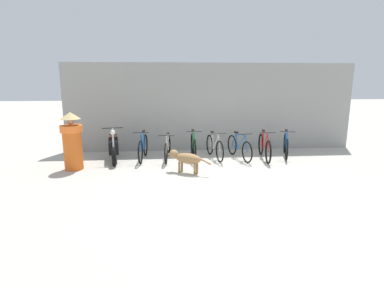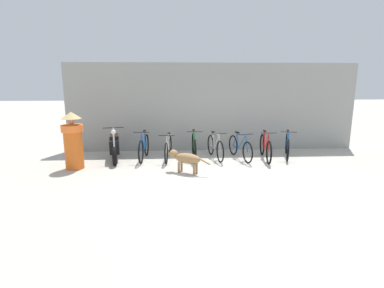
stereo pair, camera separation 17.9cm
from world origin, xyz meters
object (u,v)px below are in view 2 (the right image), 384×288
Objects in this scene: bicycle_6 at (287,146)px; person_in_robes at (73,140)px; bicycle_0 at (144,147)px; bicycle_1 at (168,148)px; bicycle_2 at (194,147)px; bicycle_5 at (265,148)px; bicycle_3 at (215,147)px; bicycle_4 at (240,148)px; stray_dog at (185,158)px; motorcycle at (115,147)px.

person_in_robes is (-6.24, -0.88, 0.44)m from bicycle_6.
bicycle_0 is at bearing -158.92° from person_in_robes.
bicycle_2 is (0.79, 0.07, 0.03)m from bicycle_1.
bicycle_2 is (1.53, 0.03, -0.00)m from bicycle_0.
bicycle_6 is 6.32m from person_in_robes.
bicycle_0 is 3.69m from bicycle_5.
bicycle_3 is (0.65, -0.02, -0.02)m from bicycle_2.
bicycle_5 is at bearing 69.54° from bicycle_4.
bicycle_0 is 0.93× the size of bicycle_5.
bicycle_2 is 1.06× the size of bicycle_6.
bicycle_4 is at bearing -67.31° from bicycle_6.
bicycle_2 is at bearing -101.49° from bicycle_3.
stray_dog is at bearing -43.78° from bicycle_3.
bicycle_5 is at bearing 77.19° from motorcycle.
bicycle_4 is 3.81m from motorcycle.
bicycle_1 reaches higher than stray_dog.
bicycle_1 is 3.71m from bicycle_6.
bicycle_4 reaches higher than stray_dog.
bicycle_6 is at bearing 81.01° from bicycle_3.
stray_dog is at bearing -57.11° from bicycle_5.
bicycle_4 is 1.53m from bicycle_6.
bicycle_5 reaches higher than stray_dog.
bicycle_4 is 1.06× the size of bicycle_6.
bicycle_6 reaches higher than bicycle_1.
stray_dog is (-1.73, -1.34, 0.05)m from bicycle_4.
bicycle_0 is 1.00× the size of bicycle_2.
motorcycle reaches higher than bicycle_5.
bicycle_1 is 1.03× the size of bicycle_2.
stray_dog is (-3.25, -1.46, 0.03)m from bicycle_6.
motorcycle is (-4.56, 0.21, 0.04)m from bicycle_5.
bicycle_3 is 1.48× the size of stray_dog.
bicycle_4 reaches higher than bicycle_1.
motorcycle is (-3.81, 0.10, 0.06)m from bicycle_4.
bicycle_2 reaches higher than bicycle_3.
bicycle_4 is 1.07× the size of person_in_robes.
bicycle_1 is 2.19m from bicycle_4.
bicycle_5 is (1.51, -0.21, 0.02)m from bicycle_3.
person_in_robes is (-3.97, -0.86, 0.45)m from bicycle_3.
bicycle_5 is 4.57m from motorcycle.
bicycle_6 is 5.33m from motorcycle.
person_in_robes reaches higher than bicycle_5.
bicycle_3 reaches higher than stray_dog.
bicycle_6 reaches higher than bicycle_4.
bicycle_4 is 4.81m from person_in_robes.
bicycle_4 is 1.53× the size of stray_dog.
bicycle_1 is 1.06× the size of bicycle_3.
person_in_robes is at bearing -66.98° from bicycle_1.
bicycle_6 is at bearing 82.23° from bicycle_4.
bicycle_6 is at bearing 94.72° from bicycle_0.
person_in_robes is at bearing -92.99° from bicycle_4.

